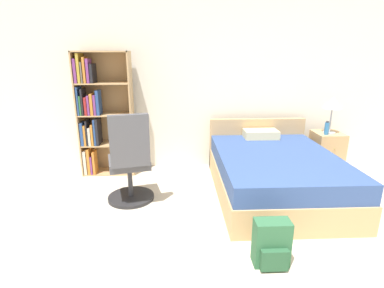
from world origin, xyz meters
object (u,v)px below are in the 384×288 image
Objects in this scene: bookshelf at (98,114)px; backpack_green at (272,244)px; bed at (273,172)px; nightstand at (326,152)px; office_chair at (130,164)px; table_lamp at (333,104)px; water_bottle at (327,128)px.

bookshelf reaches higher than backpack_green.
bed reaches higher than nightstand.
bookshelf is 4.35× the size of backpack_green.
bookshelf is 2.63m from bed.
office_chair is at bearing 138.59° from backpack_green.
backpack_green is (1.96, -2.24, -0.72)m from bookshelf.
office_chair is 2.07× the size of table_lamp.
water_bottle is (2.79, 0.82, 0.21)m from office_chair.
water_bottle is (-0.10, -0.11, 0.41)m from nightstand.
bookshelf is at bearing 161.18° from bed.
table_lamp is at bearing -1.98° from bookshelf.
bed is at bearing -147.02° from water_bottle.
nightstand is at bearing 34.62° from bed.
office_chair is (-1.83, -0.20, 0.22)m from bed.
bookshelf reaches higher than water_bottle.
bookshelf is 1.25m from office_chair.
table_lamp is 0.36m from water_bottle.
nightstand is 1.12× the size of table_lamp.
bookshelf is 2.93× the size of nightstand.
nightstand is at bearing 65.24° from table_lamp.
bookshelf reaches higher than nightstand.
office_chair is 2.92m from water_bottle.
nightstand reaches higher than backpack_green.
table_lamp is at bearing -114.76° from nightstand.
nightstand is 0.75m from table_lamp.
office_chair is 1.85× the size of nightstand.
backpack_green is at bearing -41.41° from office_chair.
nightstand is at bearing 17.87° from office_chair.
bed reaches higher than backpack_green.
nightstand is (2.89, 0.93, -0.20)m from office_chair.
nightstand is at bearing 47.64° from water_bottle.
water_bottle is at bearing 32.98° from bed.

